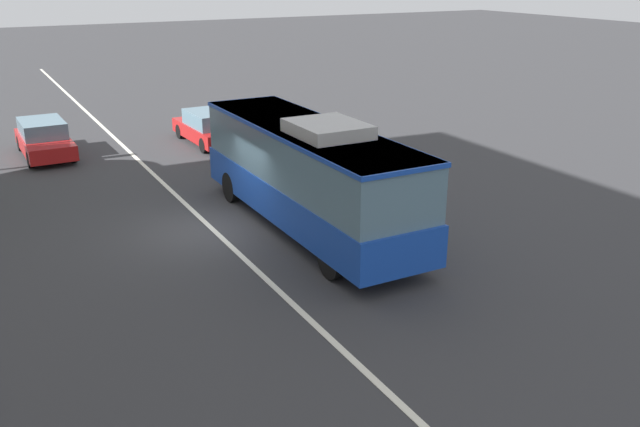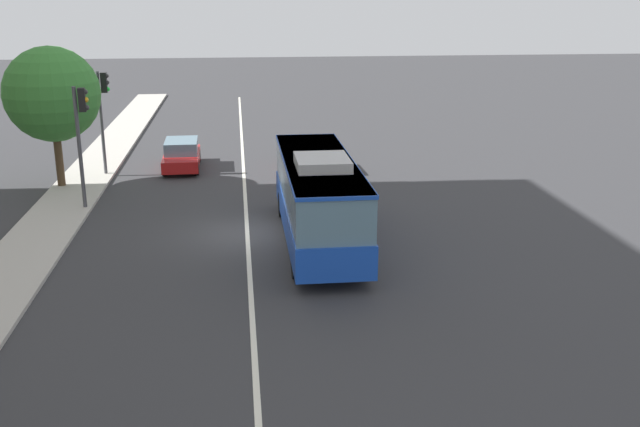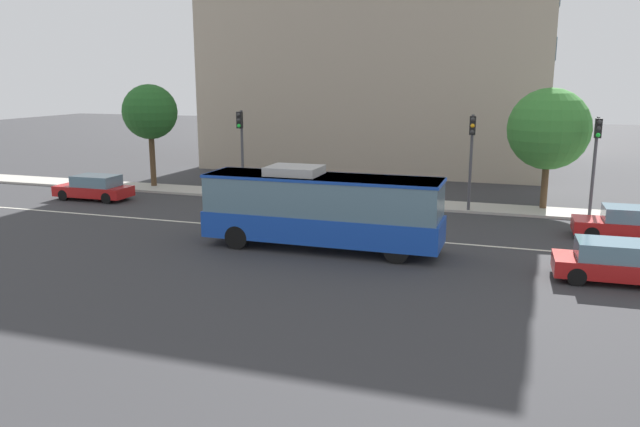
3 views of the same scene
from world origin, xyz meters
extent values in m
plane|color=#333335|center=(0.00, 0.00, 0.00)|extent=(160.00, 160.00, 0.00)
cube|color=#B2ADA3|center=(0.00, 7.74, 0.07)|extent=(80.00, 2.51, 0.14)
cube|color=silver|center=(0.00, 0.00, 0.01)|extent=(76.00, 0.16, 0.01)
cube|color=#1947B7|center=(-1.36, -2.59, 0.98)|extent=(10.00, 2.52, 1.10)
cube|color=slate|center=(-1.36, -2.59, 2.31)|extent=(9.80, 2.44, 1.58)
cube|color=#1947B7|center=(-1.36, -2.59, 3.04)|extent=(9.90, 2.49, 0.12)
cube|color=#B2B2B2|center=(-2.56, -2.59, 3.28)|extent=(2.20, 1.80, 0.36)
cylinder|color=black|center=(2.04, -1.48, 0.50)|extent=(1.00, 0.30, 1.00)
cylinder|color=black|center=(2.05, -3.68, 0.50)|extent=(1.00, 0.30, 1.00)
cylinder|color=black|center=(-4.76, -1.50, 0.50)|extent=(1.00, 0.30, 1.00)
cylinder|color=black|center=(-4.75, -3.70, 0.50)|extent=(1.00, 0.30, 1.00)
cube|color=#B21919|center=(11.07, 3.18, 0.52)|extent=(4.53, 1.88, 0.60)
cube|color=slate|center=(11.32, 3.19, 1.14)|extent=(2.55, 1.70, 0.64)
cylinder|color=black|center=(9.59, 2.36, 0.32)|extent=(0.64, 0.23, 0.64)
cylinder|color=black|center=(9.56, 3.96, 0.32)|extent=(0.64, 0.23, 0.64)
cube|color=#B21919|center=(-17.54, 3.54, 0.52)|extent=(4.51, 1.82, 0.60)
cube|color=slate|center=(-17.29, 3.54, 1.14)|extent=(2.53, 1.67, 0.64)
cylinder|color=black|center=(-19.04, 2.73, 0.32)|extent=(0.64, 0.22, 0.64)
cylinder|color=black|center=(-19.05, 4.33, 0.32)|extent=(0.64, 0.22, 0.64)
cylinder|color=black|center=(-16.04, 2.74, 0.32)|extent=(0.64, 0.22, 0.64)
cylinder|color=black|center=(-16.05, 4.34, 0.32)|extent=(0.64, 0.22, 0.64)
cube|color=#B21919|center=(9.99, -3.51, 0.52)|extent=(4.56, 1.95, 0.60)
cube|color=slate|center=(9.74, -3.52, 1.14)|extent=(2.57, 1.74, 0.64)
cylinder|color=black|center=(8.46, -2.76, 0.32)|extent=(0.65, 0.24, 0.64)
cylinder|color=black|center=(8.51, -4.36, 0.32)|extent=(0.65, 0.24, 0.64)
cylinder|color=#47474C|center=(9.88, 6.89, 2.60)|extent=(0.16, 0.16, 5.20)
cube|color=black|center=(9.89, 6.61, 4.65)|extent=(0.33, 0.29, 0.96)
sphere|color=#2D2D2D|center=(9.89, 6.46, 4.97)|extent=(0.22, 0.22, 0.22)
sphere|color=#2D2D2D|center=(9.89, 6.46, 4.65)|extent=(0.22, 0.22, 0.22)
sphere|color=#1ED838|center=(9.89, 6.46, 4.33)|extent=(0.22, 0.22, 0.22)
cylinder|color=#47474C|center=(3.88, 6.76, 2.60)|extent=(0.16, 0.16, 5.20)
cube|color=black|center=(3.90, 6.48, 4.65)|extent=(0.34, 0.30, 0.96)
sphere|color=#2D2D2D|center=(3.91, 6.33, 4.97)|extent=(0.22, 0.22, 0.22)
sphere|color=#F9A514|center=(3.91, 6.33, 4.65)|extent=(0.22, 0.22, 0.22)
sphere|color=#2D2D2D|center=(3.91, 6.33, 4.33)|extent=(0.22, 0.22, 0.22)
cylinder|color=#47474C|center=(-9.41, 6.93, 2.60)|extent=(0.16, 0.16, 5.20)
cube|color=black|center=(-9.40, 6.65, 4.65)|extent=(0.34, 0.30, 0.96)
sphere|color=#2D2D2D|center=(-9.39, 6.50, 4.97)|extent=(0.22, 0.22, 0.22)
sphere|color=#2D2D2D|center=(-9.39, 6.50, 4.65)|extent=(0.22, 0.22, 0.22)
sphere|color=#1ED838|center=(-9.39, 6.50, 4.33)|extent=(0.22, 0.22, 0.22)
cylinder|color=#4C3823|center=(-16.44, 8.20, 1.81)|extent=(0.36, 0.36, 3.63)
sphere|color=#235B23|center=(-16.44, 8.20, 4.94)|extent=(3.50, 3.50, 3.50)
cylinder|color=#4C3823|center=(7.69, 8.55, 1.40)|extent=(0.36, 0.36, 2.79)
sphere|color=#387F33|center=(7.69, 8.55, 4.41)|extent=(4.32, 4.32, 4.32)
cube|color=tan|center=(-4.91, 25.14, 11.90)|extent=(26.16, 16.70, 23.80)
cube|color=slate|center=(8.14, 25.02, 2.11)|extent=(0.21, 14.83, 1.50)
cube|color=slate|center=(8.14, 25.02, 5.51)|extent=(0.21, 14.83, 1.50)
cube|color=slate|center=(8.14, 25.02, 8.91)|extent=(0.21, 14.83, 1.50)
cube|color=slate|center=(8.14, 25.02, 12.31)|extent=(0.21, 14.83, 1.50)
camera|label=1|loc=(-18.30, 6.16, 7.42)|focal=38.07mm
camera|label=2|loc=(-26.35, 0.23, 8.78)|focal=40.51mm
camera|label=3|loc=(6.42, -26.62, 7.04)|focal=34.84mm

